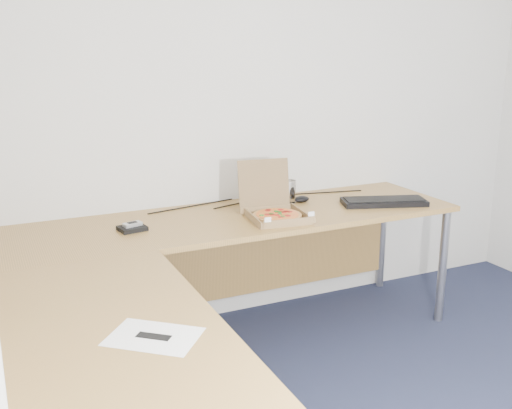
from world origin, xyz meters
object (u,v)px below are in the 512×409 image
keyboard (384,202)px  wallet (132,228)px  drinking_glass (289,192)px  desk (211,254)px  pizza_box (276,212)px

keyboard → wallet: 1.46m
keyboard → wallet: keyboard is taller
drinking_glass → keyboard: size_ratio=0.27×
wallet → drinking_glass: bearing=-0.6°
keyboard → wallet: bearing=-165.6°
wallet → desk: bearing=-67.2°
pizza_box → keyboard: 0.71m
desk → wallet: (-0.26, 0.42, 0.04)m
desk → keyboard: 1.23m
drinking_glass → pizza_box: bearing=-129.6°
desk → wallet: bearing=122.3°
wallet → keyboard: bearing=-14.3°
pizza_box → wallet: bearing=178.4°
desk → wallet: 0.49m
pizza_box → keyboard: size_ratio=0.70×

